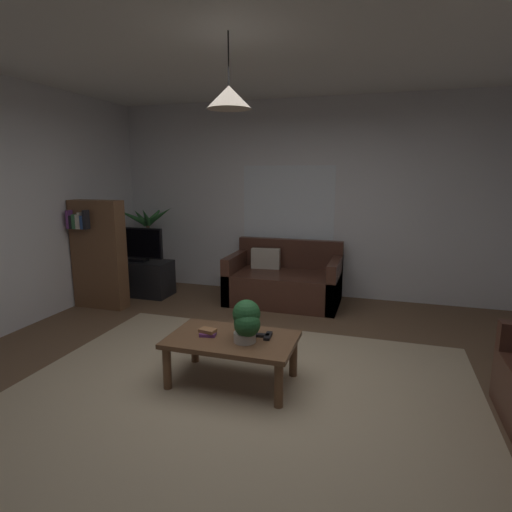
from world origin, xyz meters
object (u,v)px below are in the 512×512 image
Objects in this scene: remote_on_table_1 at (268,336)px; couch_under_window at (284,283)px; coffee_table at (232,344)px; pendant_lamp at (229,97)px; book_on_table_0 at (208,334)px; book_on_table_1 at (208,331)px; potted_plant_on_table at (246,320)px; tv_stand at (141,278)px; potted_palm_corner at (149,251)px; remote_on_table_0 at (260,335)px; tv at (138,244)px; bookshelf_corner at (98,253)px.

couch_under_window is at bearing 94.81° from remote_on_table_1.
pendant_lamp reaches higher than coffee_table.
remote_on_table_1 is at bearing 13.67° from book_on_table_0.
book_on_table_0 reaches higher than coffee_table.
remote_on_table_1 is at bearing 17.89° from pendant_lamp.
potted_plant_on_table is at bearing -3.66° from book_on_table_1.
couch_under_window is 1.65× the size of tv_stand.
potted_palm_corner is (-2.59, 2.41, 0.15)m from remote_on_table_1.
couch_under_window is 2.23m from remote_on_table_0.
tv reaches higher than book_on_table_1.
book_on_table_0 is at bearing -61.35° from book_on_table_1.
coffee_table is 6.59× the size of remote_on_table_1.
book_on_table_1 is 1.85m from pendant_lamp.
remote_on_table_1 is 0.30× the size of pendant_lamp.
tv_stand is (-2.31, 2.08, -0.33)m from potted_plant_on_table.
remote_on_table_0 and remote_on_table_1 have the same top height.
potted_plant_on_table is (-0.07, -0.13, 0.17)m from remote_on_table_0.
book_on_table_1 is 0.44m from remote_on_table_0.
couch_under_window is 9.27× the size of remote_on_table_0.
book_on_table_1 is at bearing -33.32° from bookshelf_corner.
couch_under_window reaches higher than tv_stand.
book_on_table_1 is 0.37m from potted_plant_on_table.
book_on_table_0 is 2.60m from bookshelf_corner.
remote_on_table_0 is 0.07m from remote_on_table_1.
book_on_table_0 is 2.86m from tv_stand.
book_on_table_1 is at bearing -174.83° from coffee_table.
tv is at bearing 73.42° from bookshelf_corner.
bookshelf_corner reaches higher than book_on_table_0.
couch_under_window is 2.22m from potted_palm_corner.
bookshelf_corner reaches higher than remote_on_table_0.
pendant_lamp reaches higher than book_on_table_1.
pendant_lamp is (-0.29, -0.09, 1.88)m from remote_on_table_1.
book_on_table_1 is 3.28m from potted_palm_corner.
tv is 0.54m from potted_palm_corner.
tv is at bearing -75.13° from potted_palm_corner.
bookshelf_corner is (-2.15, 1.42, 0.30)m from book_on_table_0.
book_on_table_1 is 0.39× the size of potted_plant_on_table.
book_on_table_1 is 0.17× the size of tv.
coffee_table is 0.24m from remote_on_table_0.
tv is at bearing 136.71° from remote_on_table_1.
coffee_table is at bearing -42.89° from tv.
tv is 3.34m from pendant_lamp.
couch_under_window is 2.37m from potted_plant_on_table.
remote_on_table_1 is 0.21× the size of tv.
book_on_table_0 is 0.39× the size of potted_plant_on_table.
couch_under_window is 2.24m from remote_on_table_1.
couch_under_window reaches higher than book_on_table_1.
potted_palm_corner is (-0.13, 0.49, -0.19)m from tv.
tv is (-2.07, -0.28, 0.47)m from couch_under_window.
tv is 0.55× the size of bookshelf_corner.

